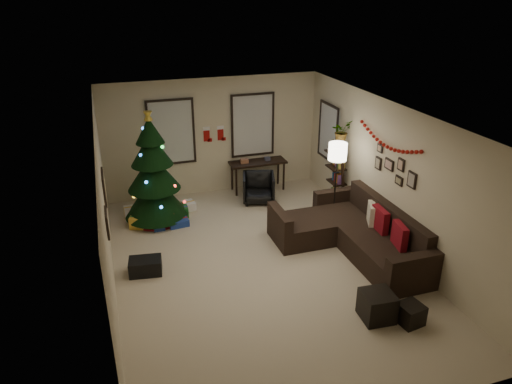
# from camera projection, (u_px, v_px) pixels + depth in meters

# --- Properties ---
(floor) EXTENTS (7.00, 7.00, 0.00)m
(floor) POSITION_uv_depth(u_px,v_px,m) (261.00, 265.00, 8.48)
(floor) COLOR #BFAE91
(floor) RESTS_ON ground
(ceiling) EXTENTS (7.00, 7.00, 0.00)m
(ceiling) POSITION_uv_depth(u_px,v_px,m) (262.00, 116.00, 7.39)
(ceiling) COLOR white
(ceiling) RESTS_ON floor
(wall_back) EXTENTS (5.00, 0.00, 5.00)m
(wall_back) POSITION_uv_depth(u_px,v_px,m) (213.00, 137.00, 10.98)
(wall_back) COLOR beige
(wall_back) RESTS_ON floor
(wall_front) EXTENTS (5.00, 0.00, 5.00)m
(wall_front) POSITION_uv_depth(u_px,v_px,m) (370.00, 328.00, 4.89)
(wall_front) COLOR beige
(wall_front) RESTS_ON floor
(wall_left) EXTENTS (0.00, 7.00, 7.00)m
(wall_left) POSITION_uv_depth(u_px,v_px,m) (106.00, 216.00, 7.23)
(wall_left) COLOR beige
(wall_left) RESTS_ON floor
(wall_right) EXTENTS (0.00, 7.00, 7.00)m
(wall_right) POSITION_uv_depth(u_px,v_px,m) (392.00, 178.00, 8.64)
(wall_right) COLOR beige
(wall_right) RESTS_ON floor
(window_back_left) EXTENTS (1.05, 0.06, 1.50)m
(window_back_left) POSITION_uv_depth(u_px,v_px,m) (171.00, 132.00, 10.61)
(window_back_left) COLOR #728CB2
(window_back_left) RESTS_ON wall_back
(window_back_right) EXTENTS (1.05, 0.06, 1.50)m
(window_back_right) POSITION_uv_depth(u_px,v_px,m) (253.00, 125.00, 11.14)
(window_back_right) COLOR #728CB2
(window_back_right) RESTS_ON wall_back
(window_right_wall) EXTENTS (0.06, 0.90, 1.30)m
(window_right_wall) POSITION_uv_depth(u_px,v_px,m) (329.00, 132.00, 10.80)
(window_right_wall) COLOR #728CB2
(window_right_wall) RESTS_ON wall_right
(christmas_tree) EXTENTS (1.30, 1.30, 2.42)m
(christmas_tree) POSITION_uv_depth(u_px,v_px,m) (153.00, 176.00, 9.68)
(christmas_tree) COLOR black
(christmas_tree) RESTS_ON floor
(presents) EXTENTS (1.50, 1.01, 0.30)m
(presents) POSITION_uv_depth(u_px,v_px,m) (163.00, 216.00, 9.97)
(presents) COLOR silver
(presents) RESTS_ON floor
(sofa) EXTENTS (2.02, 2.92, 0.90)m
(sofa) POSITION_uv_depth(u_px,v_px,m) (353.00, 234.00, 8.89)
(sofa) COLOR black
(sofa) RESTS_ON floor
(pillow_red_a) EXTENTS (0.20, 0.45, 0.44)m
(pillow_red_a) POSITION_uv_depth(u_px,v_px,m) (399.00, 236.00, 8.12)
(pillow_red_a) COLOR maroon
(pillow_red_a) RESTS_ON sofa
(pillow_red_b) EXTENTS (0.15, 0.47, 0.46)m
(pillow_red_b) POSITION_uv_depth(u_px,v_px,m) (380.00, 220.00, 8.66)
(pillow_red_b) COLOR maroon
(pillow_red_b) RESTS_ON sofa
(pillow_cream) EXTENTS (0.27, 0.41, 0.40)m
(pillow_cream) POSITION_uv_depth(u_px,v_px,m) (372.00, 214.00, 8.92)
(pillow_cream) COLOR beige
(pillow_cream) RESTS_ON sofa
(ottoman_near) EXTENTS (0.49, 0.49, 0.44)m
(ottoman_near) POSITION_uv_depth(u_px,v_px,m) (377.00, 306.00, 7.05)
(ottoman_near) COLOR black
(ottoman_near) RESTS_ON floor
(ottoman_far) EXTENTS (0.38, 0.38, 0.32)m
(ottoman_far) POSITION_uv_depth(u_px,v_px,m) (410.00, 314.00, 6.97)
(ottoman_far) COLOR black
(ottoman_far) RESTS_ON floor
(desk) EXTENTS (1.34, 0.48, 0.72)m
(desk) POSITION_uv_depth(u_px,v_px,m) (258.00, 165.00, 11.31)
(desk) COLOR black
(desk) RESTS_ON floor
(desk_chair) EXTENTS (0.79, 0.76, 0.66)m
(desk_chair) POSITION_uv_depth(u_px,v_px,m) (259.00, 188.00, 10.81)
(desk_chair) COLOR black
(desk_chair) RESTS_ON floor
(bookshelf) EXTENTS (0.30, 0.46, 1.54)m
(bookshelf) POSITION_uv_depth(u_px,v_px,m) (337.00, 177.00, 10.28)
(bookshelf) COLOR black
(bookshelf) RESTS_ON floor
(potted_plant) EXTENTS (0.67, 0.63, 0.58)m
(potted_plant) POSITION_uv_depth(u_px,v_px,m) (342.00, 128.00, 9.82)
(potted_plant) COLOR #4C4C4C
(potted_plant) RESTS_ON bookshelf
(floor_lamp) EXTENTS (0.37, 0.37, 1.73)m
(floor_lamp) POSITION_uv_depth(u_px,v_px,m) (337.00, 157.00, 9.40)
(floor_lamp) COLOR black
(floor_lamp) RESTS_ON floor
(art_map) EXTENTS (0.04, 0.60, 0.50)m
(art_map) POSITION_uv_depth(u_px,v_px,m) (104.00, 187.00, 7.91)
(art_map) COLOR black
(art_map) RESTS_ON wall_left
(art_abstract) EXTENTS (0.04, 0.45, 0.35)m
(art_abstract) POSITION_uv_depth(u_px,v_px,m) (107.00, 223.00, 6.83)
(art_abstract) COLOR black
(art_abstract) RESTS_ON wall_left
(gallery) EXTENTS (0.03, 1.25, 0.54)m
(gallery) POSITION_uv_depth(u_px,v_px,m) (395.00, 168.00, 8.49)
(gallery) COLOR black
(gallery) RESTS_ON wall_right
(garland) EXTENTS (0.08, 1.90, 0.30)m
(garland) POSITION_uv_depth(u_px,v_px,m) (388.00, 141.00, 8.52)
(garland) COLOR #A5140C
(garland) RESTS_ON wall_right
(stocking_left) EXTENTS (0.20, 0.05, 0.36)m
(stocking_left) POSITION_uv_depth(u_px,v_px,m) (207.00, 134.00, 10.91)
(stocking_left) COLOR #990F0C
(stocking_left) RESTS_ON wall_back
(stocking_right) EXTENTS (0.20, 0.05, 0.36)m
(stocking_right) POSITION_uv_depth(u_px,v_px,m) (221.00, 133.00, 11.02)
(stocking_right) COLOR #990F0C
(stocking_right) RESTS_ON wall_back
(storage_bin) EXTENTS (0.59, 0.44, 0.27)m
(storage_bin) POSITION_uv_depth(u_px,v_px,m) (145.00, 266.00, 8.18)
(storage_bin) COLOR black
(storage_bin) RESTS_ON floor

